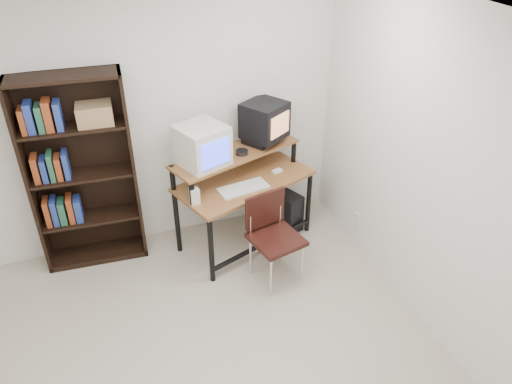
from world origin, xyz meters
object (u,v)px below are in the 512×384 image
object	(u,v)px
computer_desk	(243,182)
bookshelf	(82,171)
crt_monitor	(202,146)
pc_tower	(282,209)
crt_tv	(265,120)
school_chair	(272,229)

from	to	relation	value
computer_desk	bookshelf	xyz separation A→B (m)	(-1.45, 0.27, 0.26)
crt_monitor	pc_tower	distance (m)	1.28
pc_tower	bookshelf	bearing A→B (deg)	151.99
crt_monitor	crt_tv	xyz separation A→B (m)	(0.68, 0.20, 0.07)
crt_tv	bookshelf	world-z (taller)	bookshelf
bookshelf	computer_desk	bearing A→B (deg)	-6.82
computer_desk	crt_monitor	size ratio (longest dim) A/B	2.82
computer_desk	crt_monitor	bearing A→B (deg)	160.40
computer_desk	crt_tv	world-z (taller)	crt_tv
pc_tower	bookshelf	size ratio (longest dim) A/B	0.24
pc_tower	bookshelf	distance (m)	2.07
school_chair	crt_tv	bearing A→B (deg)	61.63
pc_tower	school_chair	xyz separation A→B (m)	(-0.40, -0.70, 0.31)
computer_desk	pc_tower	size ratio (longest dim) A/B	3.26
computer_desk	crt_tv	bearing A→B (deg)	13.73
computer_desk	school_chair	bearing A→B (deg)	-102.73
computer_desk	pc_tower	world-z (taller)	computer_desk
crt_tv	school_chair	bearing A→B (deg)	-137.80
school_chair	bookshelf	bearing A→B (deg)	137.56
crt_monitor	crt_tv	distance (m)	0.71
computer_desk	school_chair	size ratio (longest dim) A/B	1.73
crt_monitor	bookshelf	distance (m)	1.12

